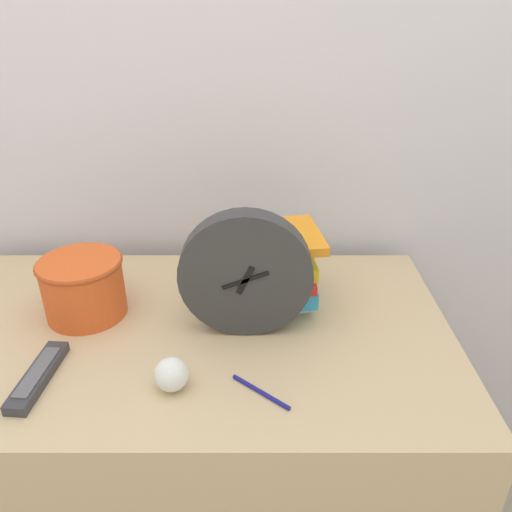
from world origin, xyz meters
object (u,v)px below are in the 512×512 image
at_px(basket, 83,285).
at_px(crumpled_paper_ball, 171,375).
at_px(desk_clock, 245,275).
at_px(tv_remote, 38,376).
at_px(pen, 260,392).
at_px(book_stack, 265,269).

height_order(basket, crumpled_paper_ball, basket).
xyz_separation_m(desk_clock, tv_remote, (-0.39, -0.16, -0.13)).
distance_m(desk_clock, pen, 0.24).
relative_size(basket, crumpled_paper_ball, 2.92).
height_order(basket, tv_remote, basket).
bearing_deg(crumpled_paper_ball, basket, 133.24).
height_order(book_stack, tv_remote, book_stack).
bearing_deg(pen, crumpled_paper_ball, 174.65).
bearing_deg(basket, pen, -33.44).
relative_size(desk_clock, tv_remote, 1.46).
bearing_deg(book_stack, desk_clock, -111.52).
bearing_deg(basket, desk_clock, -9.99).
distance_m(book_stack, basket, 0.41).
xyz_separation_m(book_stack, tv_remote, (-0.43, -0.27, -0.08)).
bearing_deg(pen, book_stack, 87.79).
bearing_deg(desk_clock, crumpled_paper_ball, -126.49).
bearing_deg(pen, tv_remote, 175.18).
height_order(desk_clock, tv_remote, desk_clock).
bearing_deg(crumpled_paper_ball, tv_remote, 175.52).
relative_size(tv_remote, pen, 1.79).
bearing_deg(tv_remote, pen, -4.82).
distance_m(basket, crumpled_paper_ball, 0.34).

